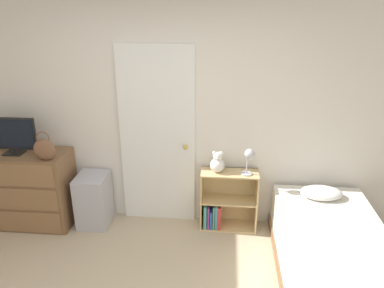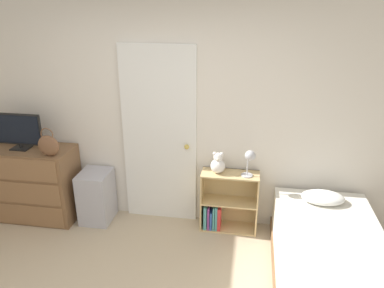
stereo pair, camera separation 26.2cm
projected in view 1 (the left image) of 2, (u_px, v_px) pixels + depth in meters
wall_back at (172, 116)px, 4.13m from camera, size 10.00×0.06×2.55m
door_closed at (158, 138)px, 4.19m from camera, size 0.84×0.09×2.06m
dresser at (25, 188)px, 4.31m from camera, size 1.06×0.49×0.89m
tv at (11, 135)px, 4.05m from camera, size 0.57×0.16×0.42m
handbag at (45, 149)px, 3.92m from camera, size 0.24×0.10×0.32m
storage_bin at (94, 200)px, 4.34m from camera, size 0.35×0.40×0.62m
bookshelf at (224, 204)px, 4.28m from camera, size 0.64×0.26×0.70m
teddy_bear at (217, 163)px, 4.09m from camera, size 0.16×0.16×0.24m
desk_lamp at (249, 156)px, 3.98m from camera, size 0.14×0.14×0.30m
bed at (334, 259)px, 3.43m from camera, size 0.98×1.94×0.63m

